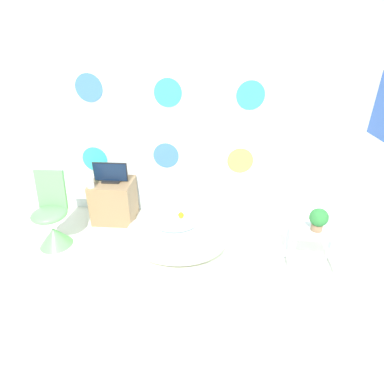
{
  "coord_description": "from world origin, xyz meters",
  "views": [
    {
      "loc": [
        0.52,
        -1.57,
        2.05
      ],
      "look_at": [
        0.35,
        0.89,
        0.78
      ],
      "focal_mm": 28.0,
      "sensor_mm": 36.0,
      "label": 1
    }
  ],
  "objects_px": {
    "bathtub": "(176,237)",
    "potted_plant_left": "(319,219)",
    "vase": "(90,182)",
    "tv": "(110,174)",
    "chair": "(53,224)"
  },
  "relations": [
    {
      "from": "chair",
      "to": "tv",
      "type": "xyz_separation_m",
      "value": [
        0.5,
        0.57,
        0.36
      ]
    },
    {
      "from": "tv",
      "to": "vase",
      "type": "height_order",
      "value": "tv"
    },
    {
      "from": "potted_plant_left",
      "to": "tv",
      "type": "bearing_deg",
      "value": 161.32
    },
    {
      "from": "bathtub",
      "to": "potted_plant_left",
      "type": "distance_m",
      "value": 1.38
    },
    {
      "from": "bathtub",
      "to": "chair",
      "type": "relative_size",
      "value": 1.25
    },
    {
      "from": "bathtub",
      "to": "potted_plant_left",
      "type": "bearing_deg",
      "value": -1.18
    },
    {
      "from": "chair",
      "to": "potted_plant_left",
      "type": "height_order",
      "value": "chair"
    },
    {
      "from": "chair",
      "to": "potted_plant_left",
      "type": "bearing_deg",
      "value": -3.65
    },
    {
      "from": "bathtub",
      "to": "potted_plant_left",
      "type": "relative_size",
      "value": 4.6
    },
    {
      "from": "bathtub",
      "to": "vase",
      "type": "distance_m",
      "value": 1.22
    },
    {
      "from": "potted_plant_left",
      "to": "vase",
      "type": "bearing_deg",
      "value": 166.3
    },
    {
      "from": "bathtub",
      "to": "tv",
      "type": "height_order",
      "value": "tv"
    },
    {
      "from": "bathtub",
      "to": "tv",
      "type": "bearing_deg",
      "value": 140.02
    },
    {
      "from": "chair",
      "to": "potted_plant_left",
      "type": "distance_m",
      "value": 2.72
    },
    {
      "from": "tv",
      "to": "vase",
      "type": "relative_size",
      "value": 2.59
    }
  ]
}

